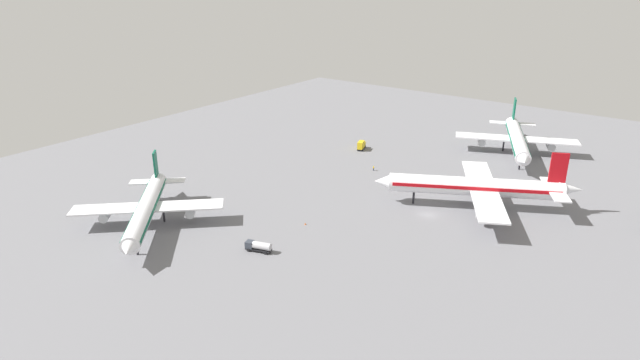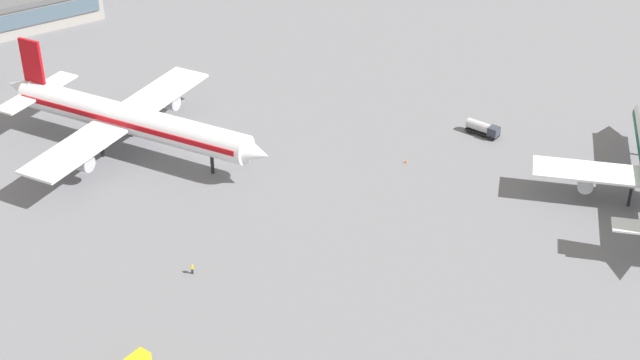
{
  "view_description": "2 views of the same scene",
  "coord_description": "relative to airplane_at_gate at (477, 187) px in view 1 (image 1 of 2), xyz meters",
  "views": [
    {
      "loc": [
        -125.16,
        -55.68,
        62.53
      ],
      "look_at": [
        -2.76,
        34.95,
        2.95
      ],
      "focal_mm": 30.27,
      "sensor_mm": 36.0,
      "label": 1
    },
    {
      "loc": [
        69.27,
        132.33,
        84.31
      ],
      "look_at": [
        -3.22,
        28.23,
        6.55
      ],
      "focal_mm": 53.52,
      "sensor_mm": 36.0,
      "label": 2
    }
  ],
  "objects": [
    {
      "name": "safety_cone_near_gate",
      "position": [
        -37.3,
        31.53,
        -5.93
      ],
      "size": [
        0.44,
        0.44,
        0.6
      ],
      "primitive_type": "cone",
      "color": "#EA590C",
      "rests_on": "ground"
    },
    {
      "name": "fuel_truck",
      "position": [
        -55.22,
        31.63,
        -4.84
      ],
      "size": [
        3.71,
        6.58,
        2.5
      ],
      "rotation": [
        0.0,
        0.0,
        1.88
      ],
      "color": "black",
      "rests_on": "ground"
    },
    {
      "name": "ground",
      "position": [
        -12.38,
        8.19,
        -6.23
      ],
      "size": [
        288.0,
        288.0,
        0.0
      ],
      "primitive_type": "plane",
      "color": "slate"
    },
    {
      "name": "ground_crew_worker",
      "position": [
        8.49,
        38.43,
        -5.38
      ],
      "size": [
        0.53,
        0.53,
        1.67
      ],
      "rotation": [
        0.0,
        0.0,
        5.34
      ],
      "color": "#1E2338",
      "rests_on": "ground"
    },
    {
      "name": "catering_truck",
      "position": [
        25.28,
        53.93,
        -4.53
      ],
      "size": [
        5.91,
        3.59,
        3.3
      ],
      "rotation": [
        0.0,
        0.0,
        0.32
      ],
      "color": "black",
      "rests_on": "ground"
    },
    {
      "name": "airplane_at_gate",
      "position": [
        0.0,
        0.0,
        0.0
      ],
      "size": [
        43.2,
        51.81,
        17.13
      ],
      "rotation": [
        0.0,
        0.0,
        2.06
      ],
      "color": "white",
      "rests_on": "ground"
    },
    {
      "name": "airplane_taxiing",
      "position": [
        -62.58,
        63.55,
        -0.86
      ],
      "size": [
        38.84,
        37.37,
        14.77
      ],
      "rotation": [
        0.0,
        0.0,
        3.9
      ],
      "color": "white",
      "rests_on": "ground"
    },
    {
      "name": "airplane_distant",
      "position": [
        53.53,
        6.03,
        -0.31
      ],
      "size": [
        50.88,
        42.06,
        16.27
      ],
      "rotation": [
        0.0,
        0.0,
        3.54
      ],
      "color": "white",
      "rests_on": "ground"
    }
  ]
}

